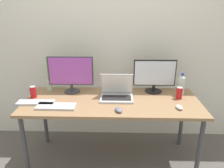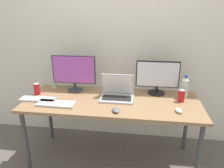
{
  "view_description": "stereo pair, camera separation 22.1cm",
  "coord_description": "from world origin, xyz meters",
  "px_view_note": "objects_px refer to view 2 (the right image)",
  "views": [
    {
      "loc": [
        0.06,
        -2.08,
        1.68
      ],
      "look_at": [
        0.0,
        0.0,
        0.92
      ],
      "focal_mm": 35.0,
      "sensor_mm": 36.0,
      "label": 1
    },
    {
      "loc": [
        0.28,
        -2.06,
        1.68
      ],
      "look_at": [
        0.0,
        0.0,
        0.92
      ],
      "focal_mm": 35.0,
      "sensor_mm": 36.0,
      "label": 2
    }
  ],
  "objects_px": {
    "keyboard_main": "(38,99)",
    "mouse_by_keyboard": "(179,110)",
    "soda_can_by_laptop": "(181,96)",
    "water_bottle": "(185,88)",
    "work_desk": "(112,105)",
    "laptop_silver": "(117,93)",
    "bamboo_vase": "(54,81)",
    "mouse_by_laptop": "(116,110)",
    "keyboard_aux": "(56,104)",
    "monitor_left": "(74,72)",
    "monitor_center": "(157,77)",
    "soda_can_near_keyboard": "(37,89)"
  },
  "relations": [
    {
      "from": "work_desk",
      "to": "keyboard_main",
      "type": "xyz_separation_m",
      "value": [
        -0.77,
        -0.1,
        0.07
      ]
    },
    {
      "from": "keyboard_aux",
      "to": "bamboo_vase",
      "type": "height_order",
      "value": "bamboo_vase"
    },
    {
      "from": "keyboard_main",
      "to": "water_bottle",
      "type": "height_order",
      "value": "water_bottle"
    },
    {
      "from": "work_desk",
      "to": "monitor_center",
      "type": "height_order",
      "value": "monitor_center"
    },
    {
      "from": "soda_can_near_keyboard",
      "to": "laptop_silver",
      "type": "bearing_deg",
      "value": 1.16
    },
    {
      "from": "keyboard_aux",
      "to": "mouse_by_laptop",
      "type": "relative_size",
      "value": 3.61
    },
    {
      "from": "monitor_center",
      "to": "soda_can_near_keyboard",
      "type": "bearing_deg",
      "value": -171.04
    },
    {
      "from": "mouse_by_laptop",
      "to": "bamboo_vase",
      "type": "height_order",
      "value": "bamboo_vase"
    },
    {
      "from": "bamboo_vase",
      "to": "water_bottle",
      "type": "bearing_deg",
      "value": -3.65
    },
    {
      "from": "keyboard_main",
      "to": "soda_can_by_laptop",
      "type": "distance_m",
      "value": 1.48
    },
    {
      "from": "monitor_left",
      "to": "mouse_by_laptop",
      "type": "relative_size",
      "value": 4.74
    },
    {
      "from": "monitor_center",
      "to": "soda_can_near_keyboard",
      "type": "relative_size",
      "value": 3.72
    },
    {
      "from": "work_desk",
      "to": "soda_can_by_laptop",
      "type": "bearing_deg",
      "value": 5.34
    },
    {
      "from": "laptop_silver",
      "to": "bamboo_vase",
      "type": "relative_size",
      "value": 0.87
    },
    {
      "from": "mouse_by_keyboard",
      "to": "soda_can_near_keyboard",
      "type": "xyz_separation_m",
      "value": [
        -1.49,
        0.23,
        0.04
      ]
    },
    {
      "from": "keyboard_aux",
      "to": "soda_can_by_laptop",
      "type": "bearing_deg",
      "value": 12.27
    },
    {
      "from": "keyboard_main",
      "to": "soda_can_near_keyboard",
      "type": "distance_m",
      "value": 0.18
    },
    {
      "from": "work_desk",
      "to": "soda_can_near_keyboard",
      "type": "height_order",
      "value": "soda_can_near_keyboard"
    },
    {
      "from": "mouse_by_keyboard",
      "to": "soda_can_near_keyboard",
      "type": "bearing_deg",
      "value": 161.93
    },
    {
      "from": "water_bottle",
      "to": "work_desk",
      "type": "bearing_deg",
      "value": -167.52
    },
    {
      "from": "laptop_silver",
      "to": "keyboard_main",
      "type": "relative_size",
      "value": 0.93
    },
    {
      "from": "mouse_by_keyboard",
      "to": "bamboo_vase",
      "type": "bearing_deg",
      "value": 152.9
    },
    {
      "from": "keyboard_main",
      "to": "soda_can_near_keyboard",
      "type": "xyz_separation_m",
      "value": [
        -0.08,
        0.15,
        0.05
      ]
    },
    {
      "from": "monitor_left",
      "to": "mouse_by_laptop",
      "type": "bearing_deg",
      "value": -41.5
    },
    {
      "from": "monitor_center",
      "to": "keyboard_aux",
      "type": "distance_m",
      "value": 1.11
    },
    {
      "from": "mouse_by_keyboard",
      "to": "soda_can_near_keyboard",
      "type": "relative_size",
      "value": 0.77
    },
    {
      "from": "laptop_silver",
      "to": "water_bottle",
      "type": "relative_size",
      "value": 1.37
    },
    {
      "from": "work_desk",
      "to": "laptop_silver",
      "type": "bearing_deg",
      "value": 54.53
    },
    {
      "from": "monitor_left",
      "to": "mouse_by_keyboard",
      "type": "height_order",
      "value": "monitor_left"
    },
    {
      "from": "monitor_center",
      "to": "water_bottle",
      "type": "height_order",
      "value": "monitor_center"
    },
    {
      "from": "monitor_left",
      "to": "soda_can_by_laptop",
      "type": "height_order",
      "value": "monitor_left"
    },
    {
      "from": "keyboard_main",
      "to": "mouse_by_keyboard",
      "type": "distance_m",
      "value": 1.42
    },
    {
      "from": "bamboo_vase",
      "to": "keyboard_aux",
      "type": "bearing_deg",
      "value": -66.31
    },
    {
      "from": "soda_can_by_laptop",
      "to": "keyboard_main",
      "type": "bearing_deg",
      "value": -173.48
    },
    {
      "from": "laptop_silver",
      "to": "soda_can_by_laptop",
      "type": "height_order",
      "value": "laptop_silver"
    },
    {
      "from": "laptop_silver",
      "to": "bamboo_vase",
      "type": "distance_m",
      "value": 0.8
    },
    {
      "from": "water_bottle",
      "to": "soda_can_near_keyboard",
      "type": "bearing_deg",
      "value": -175.74
    },
    {
      "from": "keyboard_main",
      "to": "mouse_by_keyboard",
      "type": "height_order",
      "value": "mouse_by_keyboard"
    },
    {
      "from": "mouse_by_keyboard",
      "to": "soda_can_by_laptop",
      "type": "bearing_deg",
      "value": 67.61
    },
    {
      "from": "monitor_left",
      "to": "soda_can_by_laptop",
      "type": "distance_m",
      "value": 1.19
    },
    {
      "from": "monitor_left",
      "to": "keyboard_aux",
      "type": "xyz_separation_m",
      "value": [
        -0.07,
        -0.4,
        -0.22
      ]
    },
    {
      "from": "mouse_by_laptop",
      "to": "keyboard_main",
      "type": "bearing_deg",
      "value": 151.35
    },
    {
      "from": "keyboard_aux",
      "to": "water_bottle",
      "type": "bearing_deg",
      "value": 16.11
    },
    {
      "from": "monitor_left",
      "to": "monitor_center",
      "type": "distance_m",
      "value": 0.93
    },
    {
      "from": "laptop_silver",
      "to": "soda_can_near_keyboard",
      "type": "distance_m",
      "value": 0.89
    },
    {
      "from": "work_desk",
      "to": "mouse_by_laptop",
      "type": "bearing_deg",
      "value": -74.86
    },
    {
      "from": "monitor_left",
      "to": "mouse_by_laptop",
      "type": "distance_m",
      "value": 0.74
    },
    {
      "from": "mouse_by_keyboard",
      "to": "soda_can_by_laptop",
      "type": "height_order",
      "value": "soda_can_by_laptop"
    },
    {
      "from": "keyboard_aux",
      "to": "soda_can_near_keyboard",
      "type": "bearing_deg",
      "value": 143.75
    },
    {
      "from": "work_desk",
      "to": "laptop_silver",
      "type": "distance_m",
      "value": 0.14
    }
  ]
}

